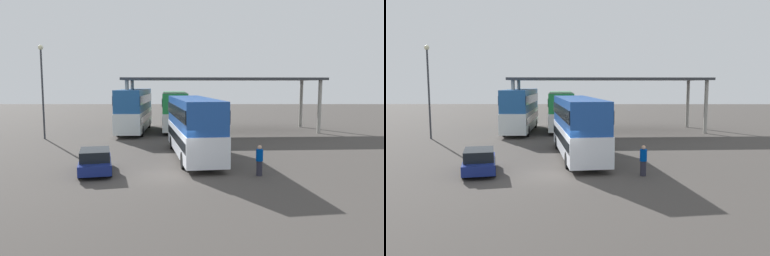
# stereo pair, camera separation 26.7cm
# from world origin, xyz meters

# --- Properties ---
(ground_plane) EXTENTS (140.00, 140.00, 0.00)m
(ground_plane) POSITION_xyz_m (0.00, 0.00, 0.00)
(ground_plane) COLOR #413C39
(double_decker_main) EXTENTS (4.04, 11.06, 4.02)m
(double_decker_main) POSITION_xyz_m (1.13, 4.81, 2.21)
(double_decker_main) COLOR silver
(double_decker_main) RESTS_ON ground_plane
(parked_hatchback) EXTENTS (2.62, 4.34, 1.35)m
(parked_hatchback) POSITION_xyz_m (-4.39, 0.33, 0.67)
(parked_hatchback) COLOR navy
(parked_hatchback) RESTS_ON ground_plane
(double_decker_near_canopy) EXTENTS (2.66, 10.97, 4.38)m
(double_decker_near_canopy) POSITION_xyz_m (-4.87, 18.21, 2.40)
(double_decker_near_canopy) COLOR silver
(double_decker_near_canopy) RESTS_ON ground_plane
(double_decker_mid_row) EXTENTS (3.17, 10.64, 4.02)m
(double_decker_mid_row) POSITION_xyz_m (-0.82, 19.90, 2.21)
(double_decker_mid_row) COLOR silver
(double_decker_mid_row) RESTS_ON ground_plane
(depot_canopy) EXTENTS (20.62, 7.70, 5.56)m
(depot_canopy) POSITION_xyz_m (4.13, 19.18, 5.22)
(depot_canopy) COLOR #33353A
(depot_canopy) RESTS_ON ground_plane
(lamppost_tall) EXTENTS (0.44, 0.44, 8.36)m
(lamppost_tall) POSITION_xyz_m (-12.31, 13.28, 5.21)
(lamppost_tall) COLOR #33353A
(lamppost_tall) RESTS_ON ground_plane
(pedestrian_waiting) EXTENTS (0.38, 0.38, 1.68)m
(pedestrian_waiting) POSITION_xyz_m (4.71, -0.31, 0.84)
(pedestrian_waiting) COLOR #262633
(pedestrian_waiting) RESTS_ON ground_plane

